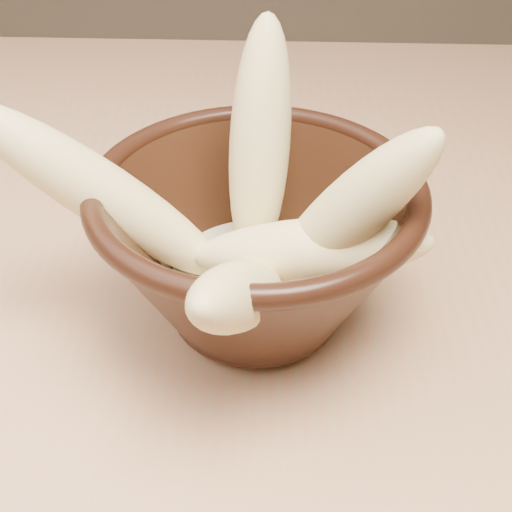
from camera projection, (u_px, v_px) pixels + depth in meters
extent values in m
cube|color=tan|center=(117.00, 248.00, 0.58)|extent=(1.20, 0.80, 0.04)
cylinder|color=black|center=(256.00, 313.00, 0.49)|extent=(0.09, 0.09, 0.01)
cylinder|color=black|center=(256.00, 289.00, 0.47)|extent=(0.09, 0.09, 0.01)
torus|color=black|center=(256.00, 190.00, 0.42)|extent=(0.21, 0.21, 0.01)
cylinder|color=beige|center=(256.00, 278.00, 0.47)|extent=(0.12, 0.12, 0.02)
ellipsoid|color=#F1DF8E|center=(260.00, 144.00, 0.44)|extent=(0.05, 0.09, 0.16)
ellipsoid|color=#F1DF8E|center=(105.00, 196.00, 0.43)|extent=(0.17, 0.04, 0.15)
ellipsoid|color=#F1DF8E|center=(350.00, 212.00, 0.41)|extent=(0.12, 0.08, 0.15)
ellipsoid|color=#F1DF8E|center=(310.00, 250.00, 0.43)|extent=(0.15, 0.05, 0.06)
ellipsoid|color=#F1DF8E|center=(240.00, 296.00, 0.38)|extent=(0.07, 0.14, 0.11)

